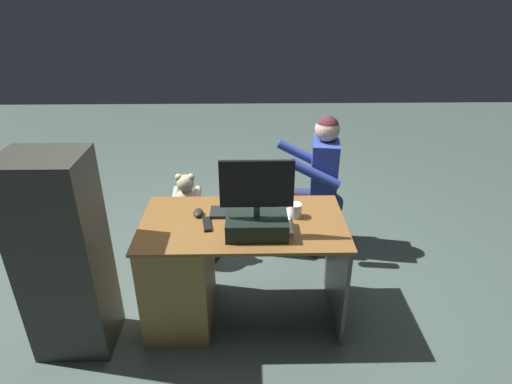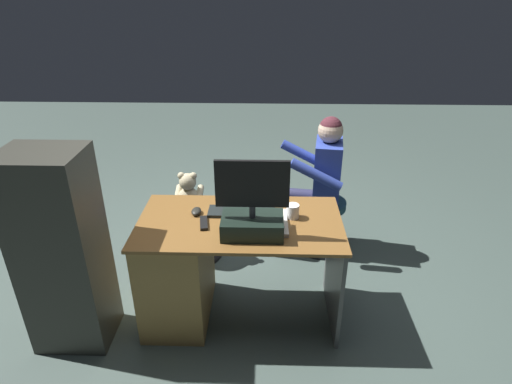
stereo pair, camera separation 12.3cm
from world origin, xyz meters
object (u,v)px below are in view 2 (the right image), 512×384
(desk, at_px, (190,266))
(office_chair_teddy, at_px, (191,229))
(cup, at_px, (293,211))
(tv_remote, at_px, (204,223))
(teddy_bear, at_px, (189,192))
(computer_mouse, at_px, (196,211))
(monitor, at_px, (252,215))
(person, at_px, (316,176))
(keyboard, at_px, (242,212))
(visitor_chair, at_px, (323,221))

(desk, xyz_separation_m, office_chair_teddy, (0.12, -0.69, -0.15))
(cup, bearing_deg, tv_remote, 10.48)
(office_chair_teddy, bearing_deg, desk, 99.47)
(cup, distance_m, teddy_bear, 1.02)
(teddy_bear, bearing_deg, computer_mouse, 104.90)
(monitor, relative_size, person, 0.40)
(computer_mouse, bearing_deg, tv_remote, 116.86)
(keyboard, xyz_separation_m, cup, (-0.32, 0.05, 0.03))
(keyboard, bearing_deg, office_chair_teddy, -52.77)
(monitor, distance_m, person, 1.09)
(keyboard, height_order, visitor_chair, keyboard)
(office_chair_teddy, distance_m, teddy_bear, 0.33)
(desk, relative_size, person, 1.10)
(monitor, xyz_separation_m, office_chair_teddy, (0.52, -0.83, -0.62))
(teddy_bear, xyz_separation_m, person, (-0.99, -0.13, 0.10))
(visitor_chair, bearing_deg, tv_remote, 46.22)
(visitor_chair, bearing_deg, keyboard, 49.71)
(office_chair_teddy, bearing_deg, monitor, 122.38)
(person, bearing_deg, teddy_bear, 7.28)
(computer_mouse, bearing_deg, person, -137.86)
(desk, height_order, teddy_bear, teddy_bear)
(keyboard, distance_m, visitor_chair, 1.09)
(cup, bearing_deg, person, -106.20)
(cup, distance_m, office_chair_teddy, 1.13)
(monitor, height_order, computer_mouse, monitor)
(office_chair_teddy, height_order, person, person)
(computer_mouse, xyz_separation_m, cup, (-0.60, 0.03, 0.03))
(computer_mouse, relative_size, cup, 1.10)
(teddy_bear, bearing_deg, keyboard, 126.72)
(cup, bearing_deg, computer_mouse, -2.61)
(person, bearing_deg, tv_remote, 48.92)
(tv_remote, distance_m, office_chair_teddy, 0.92)
(person, bearing_deg, visitor_chair, -172.09)
(computer_mouse, relative_size, tv_remote, 0.64)
(cup, bearing_deg, desk, 4.92)
(desk, bearing_deg, cup, -175.08)
(desk, distance_m, person, 1.23)
(desk, distance_m, keyboard, 0.49)
(computer_mouse, bearing_deg, office_chair_teddy, -74.84)
(keyboard, xyz_separation_m, visitor_chair, (-0.63, -0.74, -0.50))
(desk, relative_size, office_chair_teddy, 2.55)
(teddy_bear, bearing_deg, cup, 139.77)
(monitor, bearing_deg, keyboard, -72.30)
(computer_mouse, xyz_separation_m, tv_remote, (-0.06, 0.13, -0.01))
(tv_remote, bearing_deg, visitor_chair, -143.11)
(computer_mouse, bearing_deg, cup, 177.39)
(office_chair_teddy, height_order, visitor_chair, same)
(keyboard, bearing_deg, desk, 16.84)
(desk, distance_m, tv_remote, 0.37)
(computer_mouse, distance_m, tv_remote, 0.14)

